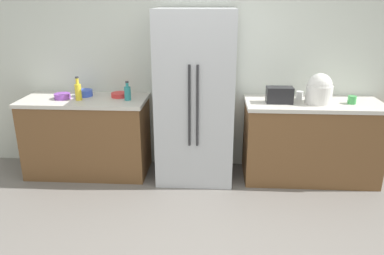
{
  "coord_description": "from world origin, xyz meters",
  "views": [
    {
      "loc": [
        0.15,
        -2.27,
        1.92
      ],
      "look_at": [
        -0.02,
        0.49,
        0.96
      ],
      "focal_mm": 34.85,
      "sensor_mm": 36.0,
      "label": 1
    }
  ],
  "objects": [
    {
      "name": "cup_b",
      "position": [
        1.58,
        1.58,
        0.93
      ],
      "size": [
        0.09,
        0.09,
        0.08
      ],
      "primitive_type": "cylinder",
      "color": "green",
      "rests_on": "counter_right"
    },
    {
      "name": "cup_a",
      "position": [
        1.08,
        1.74,
        0.93
      ],
      "size": [
        0.08,
        0.08,
        0.09
      ],
      "primitive_type": "cylinder",
      "color": "white",
      "rests_on": "counter_right"
    },
    {
      "name": "bottle_a",
      "position": [
        -0.78,
        1.58,
        0.96
      ],
      "size": [
        0.07,
        0.07,
        0.21
      ],
      "color": "teal",
      "rests_on": "counter_left"
    },
    {
      "name": "bottle_b",
      "position": [
        -1.31,
        1.55,
        0.98
      ],
      "size": [
        0.07,
        0.07,
        0.26
      ],
      "color": "yellow",
      "rests_on": "counter_left"
    },
    {
      "name": "bowl_a",
      "position": [
        -0.91,
        1.71,
        0.91
      ],
      "size": [
        0.19,
        0.19,
        0.05
      ],
      "primitive_type": "cylinder",
      "color": "red",
      "rests_on": "counter_left"
    },
    {
      "name": "rice_cooker",
      "position": [
        1.24,
        1.58,
        1.03
      ],
      "size": [
        0.27,
        0.27,
        0.32
      ],
      "color": "silver",
      "rests_on": "counter_right"
    },
    {
      "name": "counter_right",
      "position": [
        1.21,
        1.62,
        0.44
      ],
      "size": [
        1.45,
        0.63,
        0.88
      ],
      "color": "brown",
      "rests_on": "ground_plane"
    },
    {
      "name": "bowl_b",
      "position": [
        -1.31,
        1.73,
        0.92
      ],
      "size": [
        0.18,
        0.18,
        0.07
      ],
      "primitive_type": "cylinder",
      "color": "blue",
      "rests_on": "counter_left"
    },
    {
      "name": "kitchen_back_panel",
      "position": [
        0.0,
        1.98,
        1.49
      ],
      "size": [
        5.14,
        0.1,
        2.98
      ],
      "primitive_type": "cube",
      "color": "silver",
      "rests_on": "ground_plane"
    },
    {
      "name": "counter_left",
      "position": [
        -1.28,
        1.62,
        0.44
      ],
      "size": [
        1.37,
        0.63,
        0.88
      ],
      "color": "brown",
      "rests_on": "ground_plane"
    },
    {
      "name": "bowl_c",
      "position": [
        -1.51,
        1.59,
        0.91
      ],
      "size": [
        0.17,
        0.17,
        0.06
      ],
      "primitive_type": "cylinder",
      "color": "purple",
      "rests_on": "counter_left"
    },
    {
      "name": "toaster",
      "position": [
        0.83,
        1.57,
        0.97
      ],
      "size": [
        0.27,
        0.15,
        0.17
      ],
      "primitive_type": "cube",
      "color": "black",
      "rests_on": "counter_right"
    },
    {
      "name": "refrigerator",
      "position": [
        -0.05,
        1.59,
        0.92
      ],
      "size": [
        0.81,
        0.67,
        1.83
      ],
      "color": "#B2B5BA",
      "rests_on": "ground_plane"
    }
  ]
}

